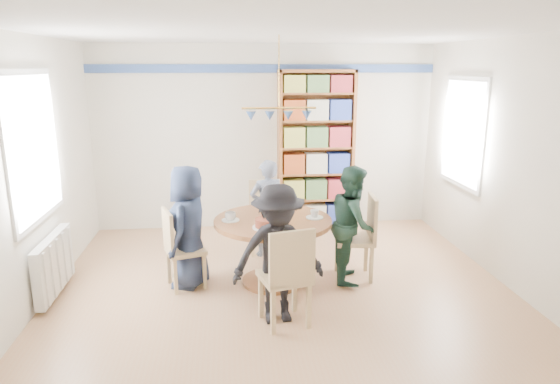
{
  "coord_description": "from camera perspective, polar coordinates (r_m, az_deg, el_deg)",
  "views": [
    {
      "loc": [
        -0.56,
        -4.85,
        2.39
      ],
      "look_at": [
        0.0,
        0.4,
        1.05
      ],
      "focal_mm": 32.0,
      "sensor_mm": 36.0,
      "label": 1
    }
  ],
  "objects": [
    {
      "name": "ground",
      "position": [
        5.43,
        0.46,
        -11.85
      ],
      "size": [
        5.0,
        5.0,
        0.0
      ],
      "primitive_type": "plane",
      "color": "tan"
    },
    {
      "name": "room_shell",
      "position": [
        5.77,
        -3.09,
        6.84
      ],
      "size": [
        5.0,
        5.0,
        5.0
      ],
      "color": "white",
      "rests_on": "ground"
    },
    {
      "name": "radiator",
      "position": [
        5.84,
        -24.42,
        -7.54
      ],
      "size": [
        0.12,
        1.0,
        0.6
      ],
      "color": "silver",
      "rests_on": "ground"
    },
    {
      "name": "dining_table",
      "position": [
        5.55,
        -0.81,
        -5.03
      ],
      "size": [
        1.3,
        1.3,
        0.75
      ],
      "color": "brown",
      "rests_on": "ground"
    },
    {
      "name": "chair_left",
      "position": [
        5.57,
        -11.54,
        -5.99
      ],
      "size": [
        0.5,
        0.5,
        0.89
      ],
      "color": "tan",
      "rests_on": "ground"
    },
    {
      "name": "chair_right",
      "position": [
        5.78,
        9.32,
        -4.68
      ],
      "size": [
        0.47,
        0.47,
        0.97
      ],
      "color": "tan",
      "rests_on": "ground"
    },
    {
      "name": "chair_far",
      "position": [
        6.56,
        -1.74,
        -2.36
      ],
      "size": [
        0.43,
        0.43,
        0.93
      ],
      "color": "tan",
      "rests_on": "ground"
    },
    {
      "name": "chair_near",
      "position": [
        4.64,
        0.86,
        -9.24
      ],
      "size": [
        0.53,
        0.53,
        0.98
      ],
      "color": "tan",
      "rests_on": "ground"
    },
    {
      "name": "person_left",
      "position": [
        5.55,
        -10.42,
        -3.92
      ],
      "size": [
        0.6,
        0.76,
        1.36
      ],
      "primitive_type": "imported",
      "rotation": [
        0.0,
        0.0,
        -1.85
      ],
      "color": "#1A2239",
      "rests_on": "ground"
    },
    {
      "name": "person_right",
      "position": [
        5.67,
        8.36,
        -3.62
      ],
      "size": [
        0.62,
        0.73,
        1.33
      ],
      "primitive_type": "imported",
      "rotation": [
        0.0,
        0.0,
        1.37
      ],
      "color": "#172F25",
      "rests_on": "ground"
    },
    {
      "name": "person_far",
      "position": [
        6.35,
        -1.46,
        -1.87
      ],
      "size": [
        0.52,
        0.41,
        1.25
      ],
      "primitive_type": "imported",
      "rotation": [
        0.0,
        0.0,
        3.39
      ],
      "color": "gray",
      "rests_on": "ground"
    },
    {
      "name": "person_near",
      "position": [
        4.7,
        -0.23,
        -7.14
      ],
      "size": [
        0.92,
        0.59,
        1.35
      ],
      "primitive_type": "imported",
      "rotation": [
        0.0,
        0.0,
        0.11
      ],
      "color": "black",
      "rests_on": "ground"
    },
    {
      "name": "bookshelf",
      "position": [
        7.41,
        4.1,
        4.58
      ],
      "size": [
        1.11,
        0.33,
        2.34
      ],
      "color": "brown",
      "rests_on": "ground"
    },
    {
      "name": "tableware",
      "position": [
        5.5,
        -1.1,
        -2.41
      ],
      "size": [
        1.12,
        1.12,
        0.3
      ],
      "color": "white",
      "rests_on": "dining_table"
    }
  ]
}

